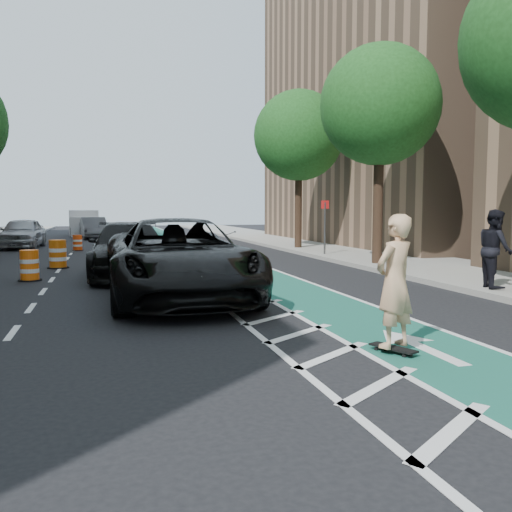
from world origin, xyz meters
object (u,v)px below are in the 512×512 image
object	(u,v)px
suv_far	(129,249)
barrel_a	(30,266)
skateboarder	(395,281)
suv_near	(178,259)

from	to	relation	value
suv_far	barrel_a	distance (m)	2.93
skateboarder	barrel_a	size ratio (longest dim) A/B	2.13
barrel_a	suv_far	bearing A→B (deg)	6.62
skateboarder	suv_near	size ratio (longest dim) A/B	0.28
suv_far	barrel_a	world-z (taller)	suv_far
skateboarder	barrel_a	distance (m)	11.87
skateboarder	suv_near	world-z (taller)	skateboarder
barrel_a	skateboarder	bearing A→B (deg)	-58.46
barrel_a	suv_near	bearing A→B (deg)	-48.87
suv_near	suv_far	world-z (taller)	suv_near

